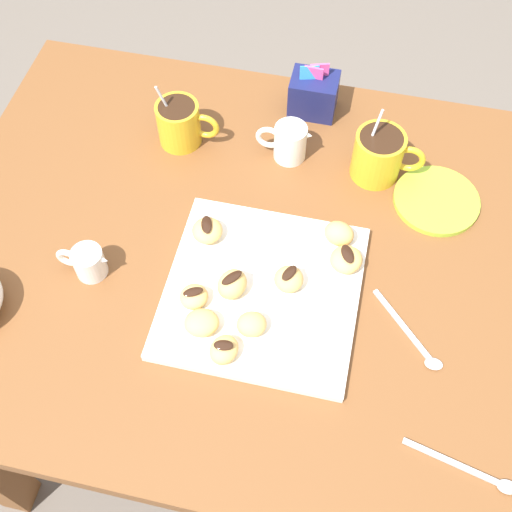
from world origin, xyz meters
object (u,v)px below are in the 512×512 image
Objects in this scene: saucer_lime_left at (436,200)px; pastry_plate_square at (262,291)px; beignet_6 at (232,284)px; beignet_8 at (224,350)px; dining_table at (251,283)px; coffee_mug_mustard_left at (180,123)px; beignet_0 at (208,229)px; beignet_7 at (252,324)px; chocolate_sauce_pitcher at (88,261)px; coffee_mug_mustard_right at (379,154)px; beignet_3 at (339,234)px; beignet_1 at (194,297)px; sugar_caddy at (314,94)px; beignet_2 at (289,279)px; cream_pitcher_white at (289,141)px; beignet_5 at (346,260)px; beignet_4 at (202,323)px.

pastry_plate_square is at bearing -136.44° from saucer_lime_left.
beignet_8 is at bearing -82.66° from beignet_6.
coffee_mug_mustard_left reaches higher than dining_table.
beignet_0 is 1.12× the size of beignet_7.
dining_table is at bearing -150.69° from saucer_lime_left.
dining_table is 11.93× the size of chocolate_sauce_pitcher.
coffee_mug_mustard_right is 0.37m from beignet_6.
coffee_mug_mustard_left reaches higher than beignet_3.
beignet_1 is 0.10m from beignet_8.
beignet_2 is (0.03, -0.41, -0.01)m from sugar_caddy.
beignet_6 reaches higher than beignet_1.
dining_table is at bearing 22.09° from chocolate_sauce_pitcher.
sugar_caddy is 2.28× the size of beignet_7.
beignet_2 reaches higher than dining_table.
cream_pitcher_white reaches higher than pastry_plate_square.
sugar_caddy is at bearing 107.46° from beignet_3.
beignet_8 is at bearing -48.64° from beignet_1.
chocolate_sauce_pitcher is (-0.44, -0.32, -0.02)m from coffee_mug_mustard_right.
beignet_3 is (-0.04, -0.17, -0.01)m from coffee_mug_mustard_right.
beignet_1 is at bearing -103.85° from cream_pitcher_white.
sugar_caddy is at bearing 94.39° from beignet_2.
beignet_1 is 0.98× the size of beignet_7.
beignet_7 is (-0.04, -0.09, -0.00)m from beignet_2.
beignet_2 reaches higher than beignet_0.
coffee_mug_mustard_left is at bearing 120.82° from beignet_7.
beignet_3 is 0.05m from beignet_5.
cream_pitcher_white is at bearing 84.33° from beignet_6.
chocolate_sauce_pitcher is at bearing -101.82° from coffee_mug_mustard_left.
beignet_6 is (-0.31, -0.26, 0.03)m from saucer_lime_left.
sugar_caddy is 1.96× the size of beignet_6.
saucer_lime_left is 3.10× the size of beignet_8.
cream_pitcher_white is at bearing 169.70° from saucer_lime_left.
beignet_4 is (-0.23, -0.38, -0.02)m from coffee_mug_mustard_right.
beignet_5 is at bearing -96.48° from coffee_mug_mustard_right.
beignet_4 is at bearing -102.79° from dining_table.
coffee_mug_mustard_right is at bearing 75.75° from beignet_3.
cream_pitcher_white reaches higher than chocolate_sauce_pitcher.
chocolate_sauce_pitcher is at bearing -149.05° from beignet_0.
beignet_5 is at bearing -58.45° from cream_pitcher_white.
beignet_5 and beignet_7 have the same top height.
beignet_5 is at bearing -128.49° from saucer_lime_left.
chocolate_sauce_pitcher is at bearing 172.25° from beignet_1.
saucer_lime_left is at bearing 29.31° from dining_table.
chocolate_sauce_pitcher is 0.28m from beignet_8.
coffee_mug_mustard_right is at bearing 67.87° from beignet_7.
coffee_mug_mustard_left is (-0.22, 0.30, 0.04)m from pastry_plate_square.
beignet_4 is 1.17× the size of beignet_7.
cream_pitcher_white reaches higher than beignet_7.
sugar_caddy is 0.49m from beignet_1.
pastry_plate_square is 6.67× the size of beignet_7.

